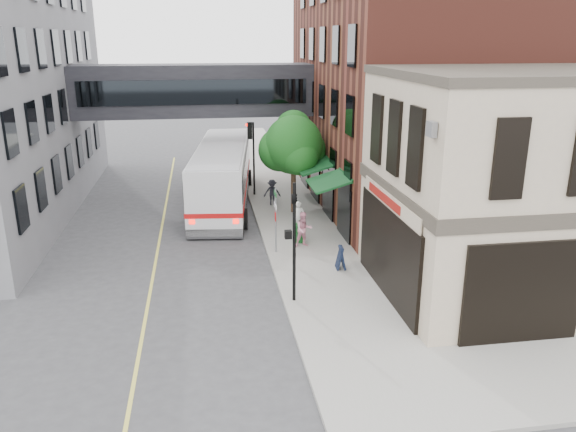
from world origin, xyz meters
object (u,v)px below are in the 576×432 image
object	(u,v)px
pedestrian_b	(304,229)
pedestrian_c	(272,192)
bus	(223,173)
newspaper_box	(299,233)
pedestrian_a	(298,218)
sandwich_board	(341,258)

from	to	relation	value
pedestrian_b	pedestrian_c	bearing A→B (deg)	85.46
bus	newspaper_box	world-z (taller)	bus
pedestrian_b	pedestrian_c	distance (m)	7.09
bus	newspaper_box	size ratio (longest dim) A/B	14.40
bus	pedestrian_c	distance (m)	3.16
pedestrian_a	pedestrian_b	xyz separation A→B (m)	(-0.07, -1.84, 0.00)
pedestrian_c	pedestrian_b	bearing A→B (deg)	-81.05
newspaper_box	bus	bearing A→B (deg)	118.49
bus	sandwich_board	bearing A→B (deg)	-68.06
sandwich_board	bus	bearing A→B (deg)	115.83
pedestrian_a	sandwich_board	xyz separation A→B (m)	(0.99, -4.71, -0.33)
bus	sandwich_board	distance (m)	11.92
pedestrian_a	newspaper_box	distance (m)	1.31
bus	newspaper_box	bearing A→B (deg)	-66.50
newspaper_box	pedestrian_c	bearing A→B (deg)	99.14
pedestrian_c	newspaper_box	world-z (taller)	pedestrian_c
pedestrian_c	pedestrian_a	bearing A→B (deg)	-78.66
sandwich_board	pedestrian_a	bearing A→B (deg)	105.70
pedestrian_c	newspaper_box	xyz separation A→B (m)	(0.47, -6.47, -0.30)
bus	pedestrian_b	size ratio (longest dim) A/B	7.90
sandwich_board	newspaper_box	bearing A→B (deg)	112.34
pedestrian_b	sandwich_board	bearing A→B (deg)	-78.98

